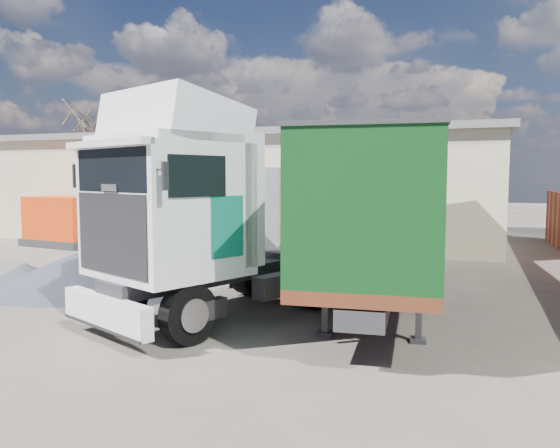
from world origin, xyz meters
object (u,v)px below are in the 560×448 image
(panel_van, at_px, (216,230))
(bare_tree, at_px, (85,109))
(box_trailer, at_px, (385,204))
(orange_skip, at_px, (65,224))
(tractor_unit, at_px, (203,227))

(panel_van, bearing_deg, bare_tree, 133.57)
(bare_tree, distance_m, box_trailer, 29.74)
(panel_van, relative_size, orange_skip, 1.21)
(tractor_unit, relative_size, box_trailer, 0.62)
(box_trailer, distance_m, panel_van, 10.38)
(tractor_unit, bearing_deg, box_trailer, 71.59)
(bare_tree, height_order, tractor_unit, bare_tree)
(panel_van, bearing_deg, tractor_unit, -76.12)
(bare_tree, bearing_deg, tractor_unit, -46.27)
(box_trailer, bearing_deg, orange_skip, 154.33)
(box_trailer, distance_m, orange_skip, 16.76)
(box_trailer, xyz_separation_m, orange_skip, (-15.64, 5.84, -1.50))
(orange_skip, bearing_deg, box_trailer, -11.46)
(bare_tree, xyz_separation_m, tractor_unit, (20.15, -21.07, -5.83))
(tractor_unit, height_order, orange_skip, tractor_unit)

